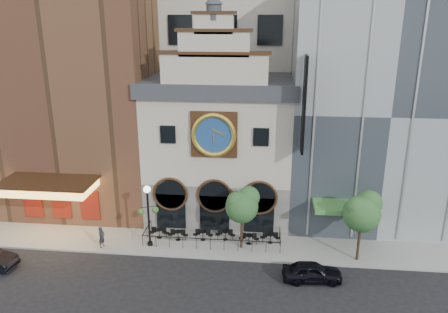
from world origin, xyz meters
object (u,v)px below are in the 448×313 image
(bistro_0, at_px, (159,233))
(lamppost, at_px, (148,209))
(pedestrian, at_px, (102,237))
(tree_right, at_px, (363,211))
(bistro_2, at_px, (203,235))
(tree_left, at_px, (242,204))
(bistro_3, at_px, (225,235))
(car_right, at_px, (312,272))
(bistro_1, at_px, (178,235))
(bistro_4, at_px, (249,238))
(bistro_5, at_px, (270,238))

(bistro_0, xyz_separation_m, lamppost, (-0.43, -1.22, 2.61))
(pedestrian, xyz_separation_m, tree_right, (19.33, 0.22, 3.06))
(bistro_2, xyz_separation_m, tree_left, (3.16, -0.82, 3.17))
(bistro_0, height_order, pedestrian, pedestrian)
(bistro_2, relative_size, tree_left, 0.32)
(tree_left, bearing_deg, pedestrian, -174.27)
(bistro_3, xyz_separation_m, car_right, (6.42, -4.78, 0.07))
(bistro_0, distance_m, lamppost, 2.91)
(pedestrian, height_order, lamppost, lamppost)
(bistro_1, xyz_separation_m, bistro_2, (1.97, 0.21, 0.00))
(bistro_4, relative_size, tree_right, 0.30)
(car_right, xyz_separation_m, tree_right, (3.56, 2.90, 3.37))
(car_right, height_order, pedestrian, pedestrian)
(bistro_5, height_order, car_right, car_right)
(car_right, bearing_deg, lamppost, 69.90)
(bistro_3, distance_m, bistro_4, 1.96)
(car_right, distance_m, lamppost, 12.87)
(bistro_1, distance_m, bistro_2, 1.98)
(bistro_0, bearing_deg, bistro_2, 0.29)
(bistro_5, bearing_deg, bistro_3, 178.10)
(tree_right, bearing_deg, bistro_2, 171.87)
(lamppost, relative_size, tree_left, 1.00)
(lamppost, bearing_deg, bistro_5, -16.37)
(bistro_4, height_order, lamppost, lamppost)
(bistro_2, xyz_separation_m, car_right, (8.18, -4.58, 0.07))
(bistro_2, bearing_deg, tree_right, -8.13)
(bistro_1, xyz_separation_m, car_right, (10.15, -4.37, 0.07))
(bistro_1, distance_m, bistro_4, 5.64)
(bistro_4, relative_size, bistro_5, 1.00)
(tree_left, bearing_deg, bistro_1, 173.25)
(bistro_1, distance_m, lamppost, 3.45)
(pedestrian, bearing_deg, lamppost, -63.50)
(bistro_0, xyz_separation_m, car_right, (11.74, -4.56, 0.07))
(bistro_3, xyz_separation_m, bistro_5, (3.58, -0.12, 0.00))
(bistro_0, distance_m, car_right, 12.59)
(bistro_0, distance_m, pedestrian, 4.47)
(bistro_5, height_order, lamppost, lamppost)
(pedestrian, xyz_separation_m, lamppost, (3.60, 0.66, 2.22))
(tree_left, relative_size, tree_right, 0.93)
(bistro_3, relative_size, bistro_4, 1.00)
(pedestrian, relative_size, tree_right, 0.32)
(bistro_4, relative_size, lamppost, 0.32)
(car_right, bearing_deg, bistro_3, 48.53)
(bistro_4, bearing_deg, bistro_3, 166.68)
(bistro_5, bearing_deg, bistro_4, -168.71)
(bistro_0, height_order, bistro_4, same)
(bistro_0, xyz_separation_m, bistro_3, (5.32, 0.22, 0.00))
(lamppost, bearing_deg, bistro_2, -7.20)
(bistro_2, bearing_deg, bistro_0, -179.71)
(tree_right, bearing_deg, tree_left, 174.29)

